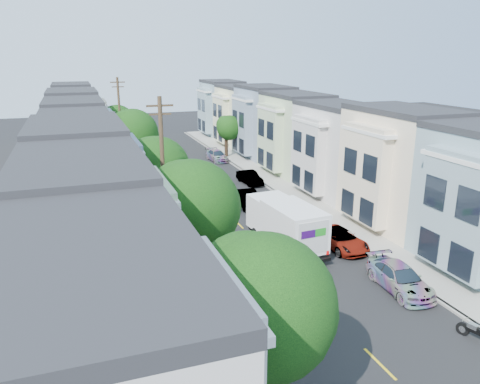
% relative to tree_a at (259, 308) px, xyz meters
% --- Properties ---
extents(ground, '(160.00, 160.00, 0.00)m').
position_rel_tree_a_xyz_m(ground, '(6.30, 13.98, -4.98)').
color(ground, black).
rests_on(ground, ground).
extents(road_slab, '(12.00, 70.00, 0.02)m').
position_rel_tree_a_xyz_m(road_slab, '(6.30, 28.98, -4.97)').
color(road_slab, black).
rests_on(road_slab, ground).
extents(curb_left, '(0.30, 70.00, 0.15)m').
position_rel_tree_a_xyz_m(curb_left, '(0.25, 28.98, -4.91)').
color(curb_left, gray).
rests_on(curb_left, ground).
extents(curb_right, '(0.30, 70.00, 0.15)m').
position_rel_tree_a_xyz_m(curb_right, '(12.35, 28.98, -4.91)').
color(curb_right, gray).
rests_on(curb_right, ground).
extents(sidewalk_left, '(2.60, 70.00, 0.15)m').
position_rel_tree_a_xyz_m(sidewalk_left, '(-1.05, 28.98, -4.91)').
color(sidewalk_left, gray).
rests_on(sidewalk_left, ground).
extents(sidewalk_right, '(2.60, 70.00, 0.15)m').
position_rel_tree_a_xyz_m(sidewalk_right, '(13.65, 28.98, -4.91)').
color(sidewalk_right, gray).
rests_on(sidewalk_right, ground).
extents(centerline, '(0.12, 70.00, 0.01)m').
position_rel_tree_a_xyz_m(centerline, '(6.30, 28.98, -4.98)').
color(centerline, gold).
rests_on(centerline, ground).
extents(townhouse_row_left, '(5.00, 70.00, 8.50)m').
position_rel_tree_a_xyz_m(townhouse_row_left, '(-4.85, 28.98, -4.98)').
color(townhouse_row_left, silver).
rests_on(townhouse_row_left, ground).
extents(townhouse_row_right, '(5.00, 70.00, 8.50)m').
position_rel_tree_a_xyz_m(townhouse_row_right, '(17.45, 28.98, -4.98)').
color(townhouse_row_right, silver).
rests_on(townhouse_row_right, ground).
extents(tree_a, '(4.70, 4.70, 7.35)m').
position_rel_tree_a_xyz_m(tree_a, '(0.00, 0.00, 0.00)').
color(tree_a, black).
rests_on(tree_a, ground).
extents(tree_b, '(4.70, 4.70, 7.79)m').
position_rel_tree_a_xyz_m(tree_b, '(-0.00, 8.92, 0.44)').
color(tree_b, black).
rests_on(tree_b, ground).
extents(tree_c, '(4.68, 4.68, 7.30)m').
position_rel_tree_a_xyz_m(tree_c, '(-0.00, 19.01, -0.04)').
color(tree_c, black).
rests_on(tree_c, ground).
extents(tree_d, '(4.70, 4.70, 7.83)m').
position_rel_tree_a_xyz_m(tree_d, '(-0.00, 31.35, 0.48)').
color(tree_d, black).
rests_on(tree_d, ground).
extents(tree_e, '(4.37, 4.37, 6.69)m').
position_rel_tree_a_xyz_m(tree_e, '(-0.00, 46.86, -0.49)').
color(tree_e, black).
rests_on(tree_e, ground).
extents(tree_far_r, '(3.10, 3.10, 5.27)m').
position_rel_tree_a_xyz_m(tree_far_r, '(13.20, 43.43, -1.30)').
color(tree_far_r, black).
rests_on(tree_far_r, ground).
extents(utility_pole_near, '(1.60, 0.26, 10.00)m').
position_rel_tree_a_xyz_m(utility_pole_near, '(0.00, 15.98, 0.17)').
color(utility_pole_near, '#42301E').
rests_on(utility_pole_near, ground).
extents(utility_pole_far, '(1.60, 0.26, 10.00)m').
position_rel_tree_a_xyz_m(utility_pole_far, '(0.00, 41.98, 0.17)').
color(utility_pole_far, '#42301E').
rests_on(utility_pole_far, ground).
extents(fedex_truck, '(2.61, 6.78, 3.25)m').
position_rel_tree_a_xyz_m(fedex_truck, '(7.67, 14.39, -3.16)').
color(fedex_truck, white).
rests_on(fedex_truck, ground).
extents(lead_sedan, '(1.85, 4.35, 1.41)m').
position_rel_tree_a_xyz_m(lead_sedan, '(8.44, 23.54, -4.27)').
color(lead_sedan, black).
rests_on(lead_sedan, ground).
extents(parked_left_b, '(3.08, 5.72, 1.52)m').
position_rel_tree_a_xyz_m(parked_left_b, '(1.40, 5.36, -4.22)').
color(parked_left_b, '#0A163D').
rests_on(parked_left_b, ground).
extents(parked_left_c, '(1.77, 4.16, 1.35)m').
position_rel_tree_a_xyz_m(parked_left_c, '(1.40, 15.57, -4.31)').
color(parked_left_c, '#B1B5B8').
rests_on(parked_left_c, ground).
extents(parked_left_d, '(1.70, 4.13, 1.32)m').
position_rel_tree_a_xyz_m(parked_left_d, '(1.40, 25.18, -4.32)').
color(parked_left_d, '#350A03').
rests_on(parked_left_d, ground).
extents(parked_right_a, '(2.25, 4.74, 1.38)m').
position_rel_tree_a_xyz_m(parked_right_a, '(11.20, 7.11, -4.29)').
color(parked_right_a, '#383F41').
rests_on(parked_right_a, ground).
extents(parked_right_b, '(2.29, 4.68, 1.28)m').
position_rel_tree_a_xyz_m(parked_right_b, '(11.20, 13.25, -4.34)').
color(parked_right_b, silver).
rests_on(parked_right_b, ground).
extents(parked_right_c, '(1.67, 3.96, 1.29)m').
position_rel_tree_a_xyz_m(parked_right_c, '(11.20, 30.51, -4.34)').
color(parked_right_c, black).
rests_on(parked_right_c, ground).
extents(parked_right_d, '(2.07, 4.34, 1.27)m').
position_rel_tree_a_xyz_m(parked_right_d, '(11.20, 41.83, -4.35)').
color(parked_right_d, '#0B1C31').
rests_on(parked_right_d, ground).
extents(motorcycle, '(0.27, 1.99, 0.79)m').
position_rel_tree_a_xyz_m(motorcycle, '(11.41, 1.91, -4.56)').
color(motorcycle, black).
rests_on(motorcycle, ground).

